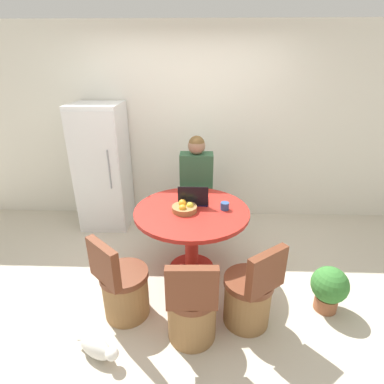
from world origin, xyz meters
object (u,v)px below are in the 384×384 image
(chair_near_right_corner, at_px, (249,297))
(dining_table, at_px, (192,226))
(cat, at_px, (98,348))
(person_seated, at_px, (196,182))
(fruit_bowl, at_px, (184,208))
(chair_near_left_corner, at_px, (124,289))
(laptop, at_px, (193,199))
(chair_near_camera, at_px, (192,311))
(potted_plant, at_px, (329,287))
(refrigerator, at_px, (103,167))

(chair_near_right_corner, bearing_deg, dining_table, -90.00)
(cat, bearing_deg, dining_table, 84.28)
(person_seated, distance_m, fruit_bowl, 0.85)
(chair_near_left_corner, distance_m, laptop, 1.12)
(chair_near_camera, relative_size, potted_plant, 1.84)
(dining_table, relative_size, person_seated, 0.87)
(refrigerator, xyz_separation_m, cat, (0.53, -2.13, -0.73))
(chair_near_camera, height_order, cat, chair_near_camera)
(chair_near_camera, height_order, laptop, laptop)
(chair_near_camera, relative_size, cat, 2.11)
(chair_near_camera, distance_m, fruit_bowl, 0.98)
(person_seated, bearing_deg, potted_plant, 132.99)
(fruit_bowl, bearing_deg, potted_plant, -19.89)
(chair_near_camera, distance_m, chair_near_left_corner, 0.65)
(cat, bearing_deg, chair_near_left_corner, 102.92)
(laptop, relative_size, potted_plant, 0.69)
(dining_table, height_order, chair_near_camera, chair_near_camera)
(laptop, bearing_deg, person_seated, -91.88)
(laptop, bearing_deg, dining_table, 85.89)
(person_seated, bearing_deg, fruit_bowl, 82.98)
(refrigerator, distance_m, fruit_bowl, 1.58)
(fruit_bowl, bearing_deg, dining_table, 25.54)
(refrigerator, xyz_separation_m, person_seated, (1.25, -0.25, -0.10))
(person_seated, distance_m, cat, 2.12)
(chair_near_right_corner, height_order, potted_plant, chair_near_right_corner)
(person_seated, xyz_separation_m, laptop, (-0.02, -0.65, 0.07))
(chair_near_right_corner, bearing_deg, fruit_bowl, -85.00)
(cat, bearing_deg, chair_near_camera, 43.84)
(chair_near_left_corner, relative_size, potted_plant, 1.84)
(fruit_bowl, height_order, cat, fruit_bowl)
(chair_near_left_corner, height_order, laptop, laptop)
(chair_near_left_corner, bearing_deg, laptop, -84.29)
(chair_near_camera, bearing_deg, chair_near_left_corner, -22.23)
(cat, bearing_deg, chair_near_right_corner, 44.84)
(chair_near_right_corner, xyz_separation_m, cat, (-1.21, -0.39, -0.18))
(fruit_bowl, bearing_deg, laptop, 66.94)
(refrigerator, bearing_deg, potted_plant, -32.26)
(person_seated, bearing_deg, refrigerator, -11.16)
(person_seated, distance_m, potted_plant, 1.87)
(chair_near_right_corner, height_order, chair_near_camera, same)
(chair_near_camera, xyz_separation_m, person_seated, (0.00, 1.67, 0.45))
(fruit_bowl, relative_size, potted_plant, 0.56)
(fruit_bowl, height_order, potted_plant, fruit_bowl)
(chair_near_camera, bearing_deg, refrigerator, -58.88)
(laptop, relative_size, cat, 0.80)
(chair_near_right_corner, relative_size, chair_near_camera, 1.00)
(dining_table, xyz_separation_m, fruit_bowl, (-0.07, -0.03, 0.22))
(dining_table, distance_m, potted_plant, 1.40)
(fruit_bowl, bearing_deg, chair_near_right_corner, -48.22)
(chair_near_left_corner, xyz_separation_m, potted_plant, (1.85, 0.12, -0.03))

